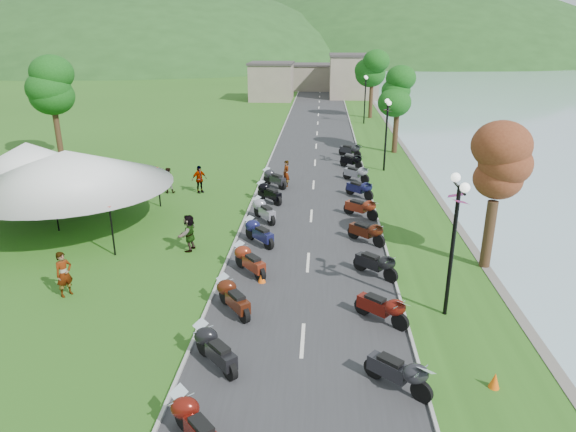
{
  "coord_description": "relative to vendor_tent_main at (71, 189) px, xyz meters",
  "views": [
    {
      "loc": [
        0.48,
        1.64,
        9.53
      ],
      "look_at": [
        -1.03,
        24.35,
        1.3
      ],
      "focal_mm": 32.0,
      "sensor_mm": 36.0,
      "label": 1
    }
  ],
  "objects": [
    {
      "name": "road",
      "position": [
        12.14,
        14.33,
        -1.99
      ],
      "size": [
        7.0,
        120.0,
        0.02
      ],
      "primitive_type": "cube",
      "color": "#313133",
      "rests_on": "ground"
    },
    {
      "name": "hills_backdrop",
      "position": [
        12.14,
        174.33,
        -2.0
      ],
      "size": [
        360.0,
        120.0,
        76.0
      ],
      "primitive_type": null,
      "color": "#285621",
      "rests_on": "ground"
    },
    {
      "name": "far_building",
      "position": [
        10.14,
        59.33,
        0.5
      ],
      "size": [
        18.0,
        16.0,
        5.0
      ],
      "primitive_type": "cube",
      "color": "gray",
      "rests_on": "ground"
    },
    {
      "name": "moto_row_left",
      "position": [
        9.69,
        -9.64,
        -1.45
      ],
      "size": [
        2.6,
        37.0,
        1.1
      ],
      "primitive_type": null,
      "color": "#331411",
      "rests_on": "ground"
    },
    {
      "name": "moto_row_right",
      "position": [
        14.87,
        -3.01,
        -1.45
      ],
      "size": [
        2.6,
        41.42,
        1.1
      ],
      "primitive_type": null,
      "color": "#331411",
      "rests_on": "ground"
    },
    {
      "name": "vendor_tent_main",
      "position": [
        0.0,
        0.0,
        0.0
      ],
      "size": [
        6.83,
        6.83,
        4.0
      ],
      "primitive_type": null,
      "color": "silver",
      "rests_on": "ground"
    },
    {
      "name": "vendor_tent_side",
      "position": [
        -2.98,
        1.73,
        0.0
      ],
      "size": [
        4.81,
        4.81,
        4.0
      ],
      "primitive_type": null,
      "color": "silver",
      "rests_on": "ground"
    },
    {
      "name": "tree_lakeside",
      "position": [
        19.69,
        -3.56,
        1.37
      ],
      "size": [
        2.42,
        2.42,
        6.73
      ],
      "primitive_type": null,
      "color": "#185E17",
      "rests_on": "ground"
    },
    {
      "name": "pedestrian_a",
      "position": [
        3.02,
        -7.19,
        -2.0
      ],
      "size": [
        0.76,
        0.81,
        1.79
      ],
      "primitive_type": "imported",
      "rotation": [
        0.0,
        0.0,
        0.98
      ],
      "color": "slate",
      "rests_on": "ground"
    },
    {
      "name": "pedestrian_b",
      "position": [
        3.15,
        6.06,
        -2.0
      ],
      "size": [
        0.83,
        0.52,
        1.6
      ],
      "primitive_type": "imported",
      "rotation": [
        0.0,
        0.0,
        3.27
      ],
      "color": "slate",
      "rests_on": "ground"
    }
  ]
}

